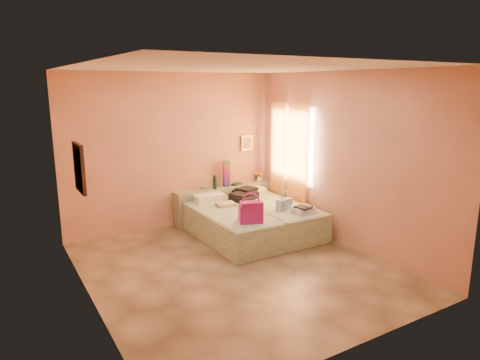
# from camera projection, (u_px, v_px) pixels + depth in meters

# --- Properties ---
(ground) EXTENTS (4.50, 4.50, 0.00)m
(ground) POSITION_uv_depth(u_px,v_px,m) (236.00, 268.00, 6.17)
(ground) COLOR tan
(ground) RESTS_ON ground
(room_walls) EXTENTS (4.02, 4.51, 2.81)m
(room_walls) POSITION_uv_depth(u_px,v_px,m) (229.00, 139.00, 6.35)
(room_walls) COLOR #EE9E7F
(room_walls) RESTS_ON ground
(headboard_ledge) EXTENTS (2.05, 0.30, 0.65)m
(headboard_ledge) POSITION_uv_depth(u_px,v_px,m) (225.00, 203.00, 8.34)
(headboard_ledge) COLOR gray
(headboard_ledge) RESTS_ON ground
(bed_left) EXTENTS (0.90, 2.00, 0.50)m
(bed_left) POSITION_uv_depth(u_px,v_px,m) (230.00, 225.00, 7.24)
(bed_left) COLOR beige
(bed_left) RESTS_ON ground
(bed_right) EXTENTS (0.90, 2.00, 0.50)m
(bed_right) POSITION_uv_depth(u_px,v_px,m) (274.00, 217.00, 7.69)
(bed_right) COLOR beige
(bed_right) RESTS_ON ground
(water_bottle) EXTENTS (0.09, 0.09, 0.25)m
(water_bottle) POSITION_uv_depth(u_px,v_px,m) (215.00, 183.00, 8.05)
(water_bottle) COLOR #153B1F
(water_bottle) RESTS_ON headboard_ledge
(rainbow_box) EXTENTS (0.13, 0.13, 0.50)m
(rainbow_box) POSITION_uv_depth(u_px,v_px,m) (226.00, 174.00, 8.25)
(rainbow_box) COLOR #AE156F
(rainbow_box) RESTS_ON headboard_ledge
(small_dish) EXTENTS (0.12, 0.12, 0.03)m
(small_dish) POSITION_uv_depth(u_px,v_px,m) (202.00, 188.00, 8.10)
(small_dish) COLOR #488464
(small_dish) RESTS_ON headboard_ledge
(green_book) EXTENTS (0.23, 0.20, 0.03)m
(green_book) POSITION_uv_depth(u_px,v_px,m) (237.00, 184.00, 8.40)
(green_book) COLOR #213F2B
(green_book) RESTS_ON headboard_ledge
(flower_vase) EXTENTS (0.21, 0.21, 0.25)m
(flower_vase) POSITION_uv_depth(u_px,v_px,m) (260.00, 175.00, 8.70)
(flower_vase) COLOR white
(flower_vase) RESTS_ON headboard_ledge
(magenta_handbag) EXTENTS (0.41, 0.32, 0.34)m
(magenta_handbag) POSITION_uv_depth(u_px,v_px,m) (251.00, 212.00, 6.57)
(magenta_handbag) COLOR #AE156F
(magenta_handbag) RESTS_ON bed_left
(khaki_garment) EXTENTS (0.35, 0.29, 0.06)m
(khaki_garment) POSITION_uv_depth(u_px,v_px,m) (225.00, 204.00, 7.50)
(khaki_garment) COLOR tan
(khaki_garment) RESTS_ON bed_left
(clothes_pile) EXTENTS (0.65, 0.65, 0.16)m
(clothes_pile) POSITION_uv_depth(u_px,v_px,m) (246.00, 195.00, 7.96)
(clothes_pile) COLOR black
(clothes_pile) RESTS_ON bed_right
(blue_handbag) EXTENTS (0.32, 0.20, 0.19)m
(blue_handbag) POSITION_uv_depth(u_px,v_px,m) (284.00, 204.00, 7.26)
(blue_handbag) COLOR #405B9B
(blue_handbag) RESTS_ON bed_right
(towel_stack) EXTENTS (0.39, 0.35, 0.10)m
(towel_stack) POSITION_uv_depth(u_px,v_px,m) (304.00, 210.00, 7.11)
(towel_stack) COLOR white
(towel_stack) RESTS_ON bed_right
(sandal_pair) EXTENTS (0.23, 0.28, 0.03)m
(sandal_pair) POSITION_uv_depth(u_px,v_px,m) (303.00, 207.00, 7.02)
(sandal_pair) COLOR black
(sandal_pair) RESTS_ON towel_stack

